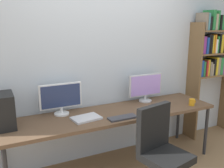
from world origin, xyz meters
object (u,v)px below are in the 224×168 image
office_chair (161,161)px  pc_tower (6,110)px  monitor_left (61,98)px  coffee_mug (192,102)px  bookshelf (212,57)px  laptop_closed (86,118)px  monitor_right (146,87)px  computer_mouse (144,110)px  keyboard_main (123,118)px  desk (114,116)px

office_chair → pc_tower: pc_tower is taller
monitor_left → coffee_mug: monitor_left is taller
bookshelf → laptop_closed: bookshelf is taller
monitor_left → monitor_right: (1.20, 0.00, 0.00)m
monitor_left → computer_mouse: 1.03m
monitor_right → coffee_mug: (0.46, -0.43, -0.16)m
office_chair → laptop_closed: size_ratio=3.09×
pc_tower → keyboard_main: size_ratio=1.07×
bookshelf → desk: bearing=-172.9°
monitor_right → computer_mouse: size_ratio=5.40×
bookshelf → monitor_left: size_ratio=3.91×
keyboard_main → bookshelf: bearing=14.0°
monitor_left → office_chair: bearing=-49.9°
office_chair → pc_tower: bearing=149.5°
pc_tower → laptop_closed: bearing=-11.2°
computer_mouse → monitor_left: bearing=159.3°
keyboard_main → coffee_mug: 1.06m
monitor_left → computer_mouse: (0.94, -0.36, -0.19)m
computer_mouse → desk: bearing=157.2°
monitor_left → desk: bearing=-19.5°
pc_tower → coffee_mug: (2.28, -0.32, -0.14)m
bookshelf → computer_mouse: bearing=-166.0°
keyboard_main → monitor_right: bearing=36.4°
monitor_left → keyboard_main: size_ratio=1.49×
desk → coffee_mug: bearing=-11.7°
monitor_right → pc_tower: size_ratio=1.42×
coffee_mug → office_chair: bearing=-149.2°
keyboard_main → coffee_mug: size_ratio=3.23×
bookshelf → computer_mouse: (-1.50, -0.37, -0.54)m
pc_tower → computer_mouse: (1.56, -0.24, -0.17)m
computer_mouse → coffee_mug: size_ratio=0.91×
monitor_left → pc_tower: 0.63m
bookshelf → monitor_right: 1.29m
monitor_right → coffee_mug: monitor_right is taller
desk → office_chair: size_ratio=2.71×
pc_tower → laptop_closed: pc_tower is taller
bookshelf → coffee_mug: bookshelf is taller
monitor_right → laptop_closed: bearing=-164.3°
monitor_left → laptop_closed: monitor_left is taller
desk → keyboard_main: 0.24m
laptop_closed → keyboard_main: bearing=-30.4°
monitor_right → keyboard_main: (-0.60, -0.44, -0.20)m
monitor_left → monitor_right: monitor_right is taller
bookshelf → pc_tower: 3.08m
desk → office_chair: office_chair is taller
pc_tower → coffee_mug: pc_tower is taller
desk → bookshelf: (1.84, 0.23, 0.60)m
office_chair → laptop_closed: office_chair is taller
monitor_right → pc_tower: 1.82m
keyboard_main → pc_tower: bearing=164.9°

